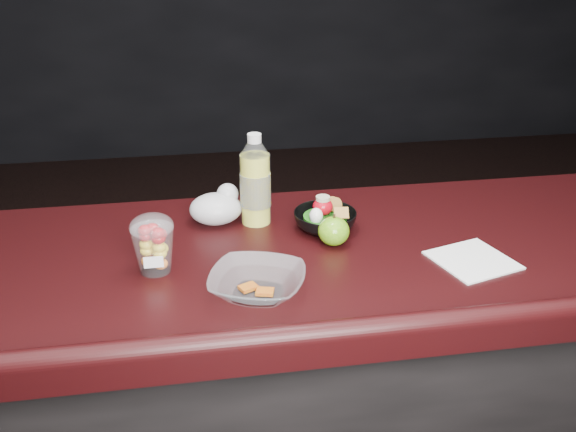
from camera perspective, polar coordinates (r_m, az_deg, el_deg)
The scene contains 8 objects.
counter at distance 1.77m, azimuth 0.39°, elevation -17.94°, with size 4.06×0.71×1.02m.
lemonade_bottle at distance 1.58m, azimuth -2.92°, elevation 2.66°, with size 0.08×0.08×0.23m.
fruit_cup at distance 1.39m, azimuth -11.89°, elevation -2.36°, with size 0.09×0.09×0.13m.
green_apple at distance 1.49m, azimuth 4.09°, elevation -1.35°, with size 0.07×0.07×0.08m.
plastic_bag at distance 1.60m, azimuth -6.30°, elevation 0.81°, with size 0.13×0.11×0.10m.
snack_bowl at distance 1.57m, azimuth 3.26°, elevation -0.28°, with size 0.18×0.18×0.08m.
takeout_bowl at distance 1.30m, azimuth -2.74°, elevation -6.00°, with size 0.25×0.25×0.05m.
paper_napkin at distance 1.49m, azimuth 16.09°, elevation -3.80°, with size 0.16×0.16×0.00m, color white.
Camera 1 is at (-0.22, -0.98, 1.71)m, focal length 40.00 mm.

